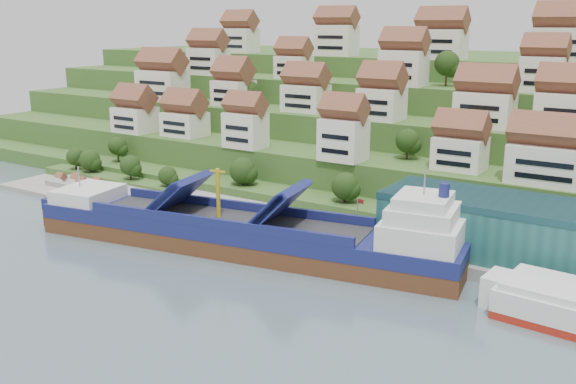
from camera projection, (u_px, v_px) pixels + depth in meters
The scene contains 10 objects.
ground at pixel (246, 249), 120.22m from camera, with size 300.00×300.00×0.00m, color slate.
quay at pixel (378, 241), 121.48m from camera, with size 180.00×14.00×2.20m, color gray.
pebble_beach at pixel (89, 190), 160.51m from camera, with size 45.00×20.00×1.00m, color gray.
hillside at pixel (443, 123), 201.21m from camera, with size 260.00×128.00×31.00m.
hillside_village at pixel (394, 90), 161.87m from camera, with size 158.33×62.94×29.33m.
hillside_trees at pixel (338, 127), 154.98m from camera, with size 141.66×62.49×30.93m.
warehouse at pixel (563, 237), 104.58m from camera, with size 60.00×15.00×10.00m, color #215B57.
flagpole at pixel (358, 216), 116.95m from camera, with size 1.28×0.16×8.00m.
beach_huts at pixel (79, 184), 160.15m from camera, with size 14.40×3.70×2.20m.
cargo_ship at pixel (250, 235), 117.68m from camera, with size 83.13×26.16×18.27m.
Camera 1 is at (68.77, -90.58, 41.20)m, focal length 40.00 mm.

